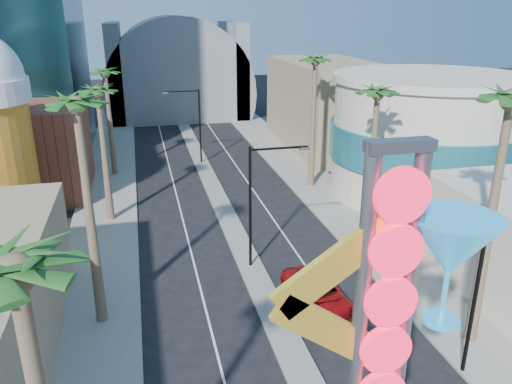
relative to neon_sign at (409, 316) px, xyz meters
name	(u,v)px	position (x,y,z in m)	size (l,w,h in m)	color
sidewalk_west	(107,198)	(-10.32, 32.04, -7.23)	(5.00, 100.00, 0.15)	gray
sidewalk_east	(312,182)	(8.68, 32.04, -7.23)	(5.00, 100.00, 0.15)	gray
median	(210,180)	(-0.82, 35.04, -7.23)	(1.60, 84.00, 0.15)	gray
brick_filler_west	(27,151)	(-16.82, 35.04, -3.31)	(10.00, 10.00, 8.00)	brown
filler_east	(329,105)	(15.18, 45.04, -2.31)	(10.00, 20.00, 10.00)	#92845E
turquoise_building	(426,137)	(17.18, 27.04, -2.06)	(16.60, 16.60, 10.60)	beige
canopy	(177,87)	(-0.82, 69.04, -3.00)	(22.00, 16.00, 22.00)	slate
neon_sign	(409,316)	(0.00, 0.00, 0.00)	(6.53, 2.60, 12.55)	gray
streetlight_0	(259,195)	(-0.27, 17.04, -2.43)	(3.79, 0.25, 8.00)	black
streetlight_1	(194,119)	(-1.36, 41.04, -2.43)	(3.79, 0.25, 8.00)	black
streetlight_2	(468,281)	(5.91, 5.04, -2.47)	(3.45, 0.25, 8.00)	black
palm_0	(20,298)	(-9.82, -0.96, 2.62)	(2.40, 2.40, 11.70)	brown
palm_1	(78,121)	(-9.82, 13.04, 3.52)	(2.40, 2.40, 12.70)	brown
palm_2	(98,100)	(-9.82, 27.04, 2.17)	(2.40, 2.40, 11.20)	brown
palm_3	(106,79)	(-9.82, 39.04, 2.17)	(2.40, 2.40, 11.20)	brown
palm_5	(508,118)	(8.18, 7.04, 3.96)	(2.40, 2.40, 13.20)	brown
palm_6	(377,102)	(8.18, 19.04, 2.62)	(2.40, 2.40, 11.70)	brown
palm_7	(315,69)	(8.18, 31.04, 3.52)	(2.40, 2.40, 12.70)	brown
red_pickup	(318,295)	(1.77, 11.57, -6.48)	(2.74, 5.94, 1.65)	#B50D0F
pedestrian_b	(366,224)	(8.39, 19.62, -6.30)	(0.83, 0.65, 1.70)	gray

